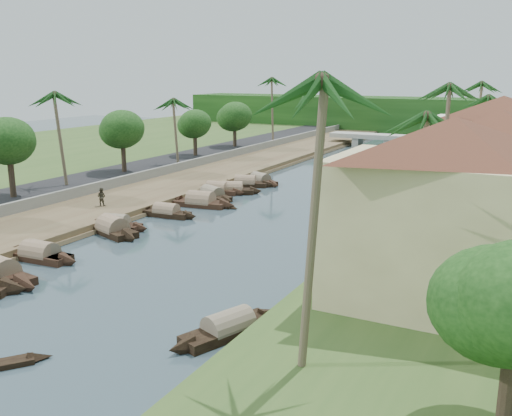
% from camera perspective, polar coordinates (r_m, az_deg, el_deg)
% --- Properties ---
extents(ground, '(220.00, 220.00, 0.00)m').
position_cam_1_polar(ground, '(42.40, -7.89, -5.40)').
color(ground, '#354750').
rests_on(ground, ground).
extents(left_bank, '(10.00, 180.00, 0.80)m').
position_cam_1_polar(left_bank, '(67.07, -9.29, 1.90)').
color(left_bank, brown).
rests_on(left_bank, ground).
extents(right_bank, '(16.00, 180.00, 1.20)m').
position_cam_1_polar(right_bank, '(54.40, 21.88, -1.38)').
color(right_bank, '#325120').
rests_on(right_bank, ground).
extents(road, '(8.00, 180.00, 1.40)m').
position_cam_1_polar(road, '(72.34, -14.73, 2.71)').
color(road, black).
rests_on(road, ground).
extents(retaining_wall, '(0.40, 180.00, 1.10)m').
position_cam_1_polar(retaining_wall, '(69.45, -12.11, 2.96)').
color(retaining_wall, slate).
rests_on(retaining_wall, left_bank).
extents(treeline, '(120.00, 14.00, 8.00)m').
position_cam_1_polar(treeline, '(135.04, 17.50, 8.73)').
color(treeline, '#11340E').
rests_on(treeline, ground).
extents(bridge, '(28.00, 4.00, 2.40)m').
position_cam_1_polar(bridge, '(107.89, 14.74, 6.66)').
color(bridge, '#99998F').
rests_on(bridge, ground).
extents(building_near, '(14.85, 14.85, 10.20)m').
position_cam_1_polar(building_near, '(31.79, 18.63, -0.39)').
color(building_near, beige).
rests_on(building_near, right_bank).
extents(building_mid, '(14.11, 14.11, 9.70)m').
position_cam_1_polar(building_mid, '(47.36, 22.89, 3.30)').
color(building_mid, '#CE9991').
rests_on(building_mid, right_bank).
extents(building_far, '(15.59, 15.59, 10.20)m').
position_cam_1_polar(building_far, '(61.23, 23.13, 5.59)').
color(building_far, white).
rests_on(building_far, right_bank).
extents(sampan_3, '(6.93, 1.73, 1.90)m').
position_cam_1_polar(sampan_3, '(45.45, -20.58, -4.32)').
color(sampan_3, black).
rests_on(sampan_3, ground).
extents(sampan_4, '(7.27, 2.06, 2.07)m').
position_cam_1_polar(sampan_4, '(45.33, -20.87, -4.39)').
color(sampan_4, black).
rests_on(sampan_4, ground).
extents(sampan_5, '(7.57, 4.18, 2.35)m').
position_cam_1_polar(sampan_5, '(50.56, -14.14, -2.09)').
color(sampan_5, black).
rests_on(sampan_5, ground).
extents(sampan_6, '(6.63, 2.59, 1.98)m').
position_cam_1_polar(sampan_6, '(52.01, -13.86, -1.66)').
color(sampan_6, black).
rests_on(sampan_6, ground).
extents(sampan_7, '(6.83, 1.85, 1.85)m').
position_cam_1_polar(sampan_7, '(55.68, -8.95, -0.44)').
color(sampan_7, black).
rests_on(sampan_7, ground).
extents(sampan_8, '(7.99, 2.84, 2.40)m').
position_cam_1_polar(sampan_8, '(59.54, -5.56, 0.58)').
color(sampan_8, black).
rests_on(sampan_8, ground).
extents(sampan_9, '(7.68, 4.77, 2.01)m').
position_cam_1_polar(sampan_9, '(63.02, -4.41, 1.31)').
color(sampan_9, black).
rests_on(sampan_9, ground).
extents(sampan_10, '(7.17, 1.96, 1.99)m').
position_cam_1_polar(sampan_10, '(65.75, -3.88, 1.82)').
color(sampan_10, black).
rests_on(sampan_10, ground).
extents(sampan_11, '(7.02, 4.21, 2.04)m').
position_cam_1_polar(sampan_11, '(65.56, -2.38, 1.81)').
color(sampan_11, black).
rests_on(sampan_11, ground).
extents(sampan_12, '(7.41, 4.96, 1.88)m').
position_cam_1_polar(sampan_12, '(71.60, 0.46, 2.81)').
color(sampan_12, black).
rests_on(sampan_12, ground).
extents(sampan_13, '(7.46, 3.87, 2.04)m').
position_cam_1_polar(sampan_13, '(69.60, -1.07, 2.50)').
color(sampan_13, black).
rests_on(sampan_13, ground).
extents(sampan_14, '(4.11, 7.64, 1.90)m').
position_cam_1_polar(sampan_14, '(30.82, -2.77, -11.91)').
color(sampan_14, black).
rests_on(sampan_14, ground).
extents(sampan_15, '(4.28, 8.09, 2.16)m').
position_cam_1_polar(sampan_15, '(43.84, 8.05, -4.20)').
color(sampan_15, black).
rests_on(sampan_15, ground).
extents(sampan_16, '(3.65, 7.60, 1.89)m').
position_cam_1_polar(sampan_16, '(61.64, 14.32, 0.65)').
color(sampan_16, black).
rests_on(sampan_16, ground).
extents(canoe_1, '(4.27, 1.28, 0.68)m').
position_cam_1_polar(canoe_1, '(46.80, -20.51, -4.21)').
color(canoe_1, black).
rests_on(canoe_1, ground).
extents(canoe_2, '(5.86, 1.77, 0.84)m').
position_cam_1_polar(canoe_2, '(59.60, -4.02, 0.30)').
color(canoe_2, black).
rests_on(canoe_2, ground).
extents(palm_0, '(3.20, 3.20, 13.66)m').
position_cam_1_polar(palm_0, '(22.49, 5.50, 11.84)').
color(palm_0, brown).
rests_on(palm_0, ground).
extents(palm_1, '(3.20, 3.20, 11.24)m').
position_cam_1_polar(palm_1, '(38.99, 16.50, 8.58)').
color(palm_1, brown).
rests_on(palm_1, ground).
extents(palm_2, '(3.20, 3.20, 12.79)m').
position_cam_1_polar(palm_2, '(53.79, 18.71, 11.19)').
color(palm_2, brown).
rests_on(palm_2, ground).
extents(palm_3, '(3.20, 3.20, 11.23)m').
position_cam_1_polar(palm_3, '(69.79, 21.58, 10.11)').
color(palm_3, brown).
rests_on(palm_3, ground).
extents(palm_5, '(3.20, 3.20, 11.49)m').
position_cam_1_polar(palm_5, '(65.77, -19.14, 10.53)').
color(palm_5, brown).
rests_on(palm_5, ground).
extents(palm_6, '(3.20, 3.20, 10.10)m').
position_cam_1_polar(palm_6, '(78.72, -8.06, 10.49)').
color(palm_6, brown).
rests_on(palm_6, ground).
extents(palm_7, '(3.20, 3.20, 12.49)m').
position_cam_1_polar(palm_7, '(86.60, 21.54, 11.36)').
color(palm_7, brown).
rests_on(palm_7, ground).
extents(palm_8, '(3.20, 3.20, 12.68)m').
position_cam_1_polar(palm_8, '(101.37, 1.71, 12.64)').
color(palm_8, brown).
rests_on(palm_8, ground).
extents(tree_2, '(5.30, 5.30, 7.76)m').
position_cam_1_polar(tree_2, '(61.46, -23.54, 6.06)').
color(tree_2, '#473929').
rests_on(tree_2, ground).
extents(tree_3, '(5.38, 5.38, 7.49)m').
position_cam_1_polar(tree_3, '(73.30, -13.23, 7.59)').
color(tree_3, '#473929').
rests_on(tree_3, ground).
extents(tree_4, '(4.76, 4.76, 6.63)m').
position_cam_1_polar(tree_4, '(86.34, -6.15, 8.29)').
color(tree_4, '#473929').
rests_on(tree_4, ground).
extents(tree_5, '(5.52, 5.52, 7.22)m').
position_cam_1_polar(tree_5, '(96.62, -2.15, 9.07)').
color(tree_5, '#473929').
rests_on(tree_5, ground).
extents(person_far, '(1.01, 0.87, 1.79)m').
position_cam_1_polar(person_far, '(57.89, -15.20, 1.08)').
color(person_far, '#383427').
rests_on(person_far, left_bank).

